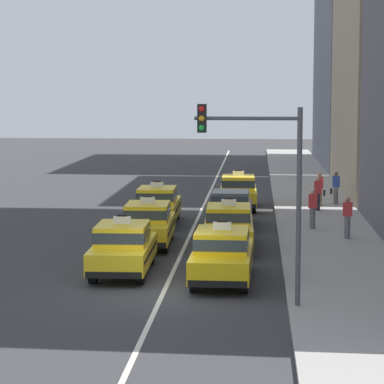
{
  "coord_description": "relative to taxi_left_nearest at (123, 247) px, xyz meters",
  "views": [
    {
      "loc": [
        2.73,
        -25.06,
        5.99
      ],
      "look_at": [
        -0.22,
        14.63,
        1.3
      ],
      "focal_mm": 82.42,
      "sensor_mm": 36.0,
      "label": 1
    }
  ],
  "objects": [
    {
      "name": "ground_plane",
      "position": [
        1.59,
        -2.81,
        -0.88
      ],
      "size": [
        160.0,
        160.0,
        0.0
      ],
      "primitive_type": "plane",
      "color": "#353538"
    },
    {
      "name": "lane_stripe_left_right",
      "position": [
        1.59,
        17.19,
        -0.87
      ],
      "size": [
        0.14,
        80.0,
        0.01
      ],
      "primitive_type": "cube",
      "color": "silver",
      "rests_on": "ground"
    },
    {
      "name": "sidewalk_curb",
      "position": [
        7.19,
        12.19,
        -0.8
      ],
      "size": [
        4.0,
        90.0,
        0.15
      ],
      "primitive_type": "cube",
      "color": "#9E9993",
      "rests_on": "ground"
    },
    {
      "name": "taxi_left_nearest",
      "position": [
        0.0,
        0.0,
        0.0
      ],
      "size": [
        1.91,
        4.6,
        1.96
      ],
      "color": "black",
      "rests_on": "ground"
    },
    {
      "name": "taxi_left_second",
      "position": [
        0.18,
        5.1,
        0.0
      ],
      "size": [
        1.94,
        4.61,
        1.96
      ],
      "color": "black",
      "rests_on": "ground"
    },
    {
      "name": "taxi_left_third",
      "position": [
        -0.07,
        10.47,
        0.0
      ],
      "size": [
        1.88,
        4.59,
        1.96
      ],
      "color": "black",
      "rests_on": "ground"
    },
    {
      "name": "taxi_right_nearest",
      "position": [
        3.26,
        -0.98,
        0.0
      ],
      "size": [
        1.9,
        4.59,
        1.96
      ],
      "color": "black",
      "rests_on": "ground"
    },
    {
      "name": "taxi_right_second",
      "position": [
        3.27,
        4.65,
        0.0
      ],
      "size": [
        1.91,
        4.6,
        1.96
      ],
      "color": "black",
      "rests_on": "ground"
    },
    {
      "name": "sedan_right_third",
      "position": [
        3.18,
        9.97,
        -0.03
      ],
      "size": [
        1.85,
        4.34,
        1.58
      ],
      "color": "black",
      "rests_on": "ground"
    },
    {
      "name": "taxi_right_fourth",
      "position": [
        3.39,
        15.92,
        0.0
      ],
      "size": [
        1.9,
        4.59,
        1.96
      ],
      "color": "black",
      "rests_on": "ground"
    },
    {
      "name": "pedestrian_near_crosswalk",
      "position": [
        7.24,
        14.48,
        0.1
      ],
      "size": [
        0.36,
        0.24,
        1.63
      ],
      "color": "#23232D",
      "rests_on": "sidewalk_curb"
    },
    {
      "name": "pedestrian_mid_block",
      "position": [
        7.85,
        6.48,
        0.11
      ],
      "size": [
        0.36,
        0.24,
        1.65
      ],
      "color": "slate",
      "rests_on": "sidewalk_curb"
    },
    {
      "name": "pedestrian_by_storefront",
      "position": [
        7.43,
        15.87,
        0.12
      ],
      "size": [
        0.47,
        0.24,
        1.69
      ],
      "color": "#473828",
      "rests_on": "sidewalk_curb"
    },
    {
      "name": "pedestrian_trailing",
      "position": [
        6.65,
        8.88,
        0.11
      ],
      "size": [
        0.36,
        0.24,
        1.66
      ],
      "color": "slate",
      "rests_on": "sidewalk_curb"
    },
    {
      "name": "pedestrian_far_corner",
      "position": [
        8.31,
        16.9,
        0.09
      ],
      "size": [
        0.47,
        0.24,
        1.64
      ],
      "color": "slate",
      "rests_on": "sidewalk_curb"
    },
    {
      "name": "traffic_light_pole",
      "position": [
        4.48,
        -4.42,
        2.94
      ],
      "size": [
        2.87,
        0.33,
        5.58
      ],
      "color": "#47474C",
      "rests_on": "ground"
    }
  ]
}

